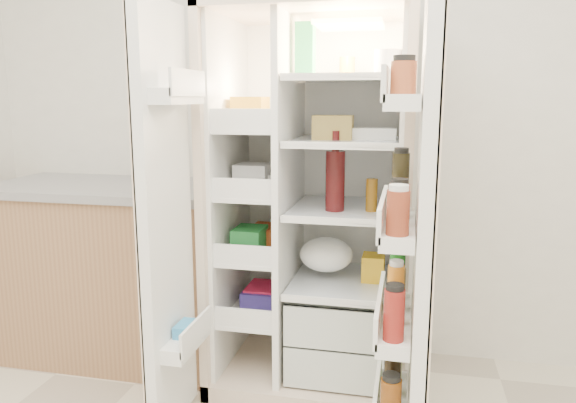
# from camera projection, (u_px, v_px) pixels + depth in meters

# --- Properties ---
(wall_back) EXTENTS (4.00, 0.02, 2.70)m
(wall_back) POSITION_uv_depth(u_px,v_px,m) (335.00, 106.00, 2.89)
(wall_back) COLOR silver
(wall_back) RESTS_ON floor
(refrigerator) EXTENTS (0.92, 0.70, 1.80)m
(refrigerator) POSITION_uv_depth(u_px,v_px,m) (317.00, 232.00, 2.68)
(refrigerator) COLOR beige
(refrigerator) RESTS_ON floor
(freezer_door) EXTENTS (0.15, 0.40, 1.72)m
(freezer_door) POSITION_uv_depth(u_px,v_px,m) (166.00, 225.00, 2.18)
(freezer_door) COLOR white
(freezer_door) RESTS_ON floor
(fridge_door) EXTENTS (0.17, 0.58, 1.72)m
(fridge_door) POSITION_uv_depth(u_px,v_px,m) (417.00, 251.00, 1.89)
(fridge_door) COLOR white
(fridge_door) RESTS_ON floor
(kitchen_counter) EXTENTS (1.30, 0.69, 0.94)m
(kitchen_counter) POSITION_uv_depth(u_px,v_px,m) (116.00, 268.00, 2.99)
(kitchen_counter) COLOR #976F4B
(kitchen_counter) RESTS_ON floor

